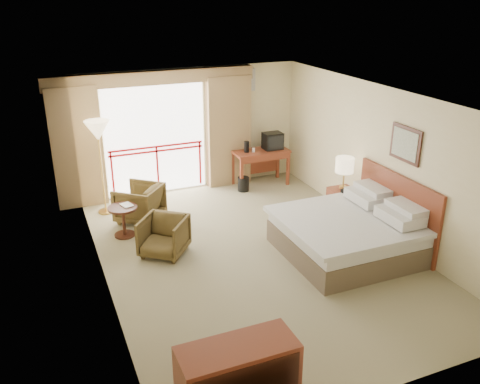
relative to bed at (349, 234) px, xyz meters
name	(u,v)px	position (x,y,z in m)	size (l,w,h in m)	color
floor	(254,254)	(-1.50, 0.60, -0.38)	(7.00, 7.00, 0.00)	gray
ceiling	(256,98)	(-1.50, 0.60, 2.32)	(7.00, 7.00, 0.00)	white
wall_back	(190,129)	(-1.50, 4.10, 0.97)	(5.00, 5.00, 0.00)	beige
wall_front	(394,291)	(-1.50, -2.90, 0.97)	(5.00, 5.00, 0.00)	beige
wall_left	(98,204)	(-4.00, 0.60, 0.97)	(7.00, 7.00, 0.00)	beige
wall_right	(381,162)	(1.00, 0.60, 0.97)	(7.00, 7.00, 0.00)	beige
balcony_door	(156,140)	(-2.30, 4.08, 0.82)	(2.40, 2.40, 0.00)	white
balcony_railing	(157,157)	(-2.30, 4.06, 0.44)	(2.09, 0.03, 1.02)	#B10F14
curtain_left	(77,148)	(-3.95, 3.95, 0.87)	(1.00, 0.26, 2.50)	olive
curtain_right	(228,131)	(-0.65, 3.95, 0.87)	(1.00, 0.26, 2.50)	olive
valance	(153,78)	(-2.30, 3.98, 2.17)	(4.40, 0.22, 0.28)	olive
hvac_vent	(245,80)	(-0.20, 4.07, 1.97)	(0.50, 0.04, 0.50)	silver
bed	(349,234)	(0.00, 0.00, 0.00)	(2.13, 2.06, 0.97)	brown
headboard	(397,210)	(0.96, 0.00, 0.27)	(0.06, 2.10, 1.30)	maroon
framed_art	(405,144)	(0.97, 0.00, 1.47)	(0.04, 0.72, 0.60)	black
nightstand	(343,206)	(0.64, 1.14, -0.05)	(0.46, 0.55, 0.66)	maroon
table_lamp	(345,166)	(0.64, 1.19, 0.76)	(0.35, 0.35, 0.62)	tan
phone	(347,191)	(0.59, 0.99, 0.32)	(0.18, 0.14, 0.08)	black
desk	(259,157)	(-0.01, 3.64, 0.27)	(1.27, 0.61, 0.83)	maroon
tv	(273,141)	(0.29, 3.58, 0.64)	(0.42, 0.34, 0.38)	black
coffee_maker	(247,147)	(-0.36, 3.59, 0.57)	(0.12, 0.12, 0.25)	black
cup	(254,150)	(-0.21, 3.54, 0.50)	(0.07, 0.07, 0.10)	white
wastebasket	(243,184)	(-0.52, 3.37, -0.22)	(0.26, 0.26, 0.32)	black
armchair_far	(141,220)	(-3.01, 2.70, -0.38)	(0.79, 0.81, 0.74)	#45351A
armchair_near	(165,254)	(-2.92, 1.20, -0.38)	(0.72, 0.74, 0.67)	#45351A
side_table	(123,216)	(-3.43, 2.15, 0.02)	(0.53, 0.53, 0.58)	black
book	(122,207)	(-3.43, 2.15, 0.21)	(0.18, 0.24, 0.02)	white
floor_lamp	(98,134)	(-3.58, 3.37, 1.27)	(0.49, 0.49, 1.91)	tan
dresser	(238,379)	(-3.09, -2.52, 0.05)	(1.27, 0.54, 0.84)	maroon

